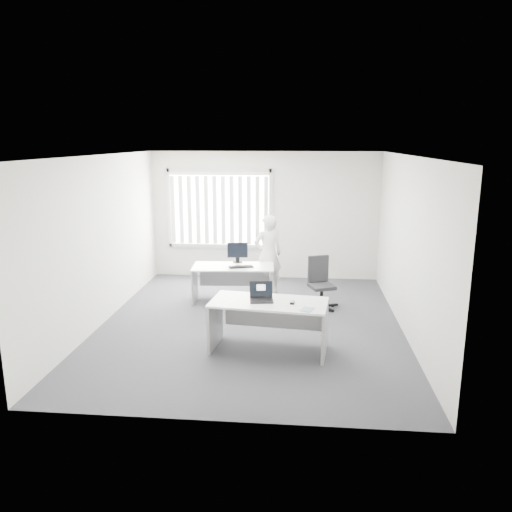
# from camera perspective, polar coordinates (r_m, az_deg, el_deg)

# --- Properties ---
(ground) EXTENTS (6.00, 6.00, 0.00)m
(ground) POSITION_cam_1_polar(r_m,az_deg,el_deg) (8.50, -0.61, -7.79)
(ground) COLOR #404146
(ground) RESTS_ON ground
(wall_back) EXTENTS (5.00, 0.02, 2.80)m
(wall_back) POSITION_cam_1_polar(r_m,az_deg,el_deg) (11.05, 0.98, 4.62)
(wall_back) COLOR silver
(wall_back) RESTS_ON ground
(wall_front) EXTENTS (5.00, 0.02, 2.80)m
(wall_front) POSITION_cam_1_polar(r_m,az_deg,el_deg) (5.23, -4.07, -5.13)
(wall_front) COLOR silver
(wall_front) RESTS_ON ground
(wall_left) EXTENTS (0.02, 6.00, 2.80)m
(wall_left) POSITION_cam_1_polar(r_m,az_deg,el_deg) (8.73, -17.20, 1.73)
(wall_left) COLOR silver
(wall_left) RESTS_ON ground
(wall_right) EXTENTS (0.02, 6.00, 2.80)m
(wall_right) POSITION_cam_1_polar(r_m,az_deg,el_deg) (8.24, 16.93, 1.10)
(wall_right) COLOR silver
(wall_right) RESTS_ON ground
(ceiling) EXTENTS (5.00, 6.00, 0.02)m
(ceiling) POSITION_cam_1_polar(r_m,az_deg,el_deg) (7.95, -0.66, 11.43)
(ceiling) COLOR white
(ceiling) RESTS_ON wall_back
(window) EXTENTS (2.32, 0.06, 1.76)m
(window) POSITION_cam_1_polar(r_m,az_deg,el_deg) (11.11, -4.20, 5.42)
(window) COLOR #BABAB6
(window) RESTS_ON wall_back
(blinds) EXTENTS (2.20, 0.10, 1.50)m
(blinds) POSITION_cam_1_polar(r_m,az_deg,el_deg) (11.06, -4.25, 5.22)
(blinds) COLOR white
(blinds) RESTS_ON wall_back
(desk_near) EXTENTS (1.75, 0.97, 0.76)m
(desk_near) POSITION_cam_1_polar(r_m,az_deg,el_deg) (7.30, 1.46, -6.80)
(desk_near) COLOR silver
(desk_near) RESTS_ON ground
(desk_far) EXTENTS (1.58, 0.83, 0.70)m
(desk_far) POSITION_cam_1_polar(r_m,az_deg,el_deg) (9.54, -2.61, -2.27)
(desk_far) COLOR silver
(desk_far) RESTS_ON ground
(office_chair) EXTENTS (0.70, 0.70, 0.95)m
(office_chair) POSITION_cam_1_polar(r_m,az_deg,el_deg) (9.32, 7.39, -4.08)
(office_chair) COLOR black
(office_chair) RESTS_ON ground
(person) EXTENTS (0.70, 0.60, 1.61)m
(person) POSITION_cam_1_polar(r_m,az_deg,el_deg) (9.94, 1.38, 0.16)
(person) COLOR silver
(person) RESTS_ON ground
(laptop) EXTENTS (0.37, 0.34, 0.26)m
(laptop) POSITION_cam_1_polar(r_m,az_deg,el_deg) (7.19, 0.64, -4.22)
(laptop) COLOR black
(laptop) RESTS_ON desk_near
(paper_sheet) EXTENTS (0.31, 0.24, 0.00)m
(paper_sheet) POSITION_cam_1_polar(r_m,az_deg,el_deg) (7.10, 4.50, -5.57)
(paper_sheet) COLOR silver
(paper_sheet) RESTS_ON desk_near
(mouse) EXTENTS (0.07, 0.11, 0.04)m
(mouse) POSITION_cam_1_polar(r_m,az_deg,el_deg) (7.13, 4.18, -5.30)
(mouse) COLOR #AAAAAC
(mouse) RESTS_ON paper_sheet
(booklet) EXTENTS (0.20, 0.24, 0.01)m
(booklet) POSITION_cam_1_polar(r_m,az_deg,el_deg) (6.91, 5.86, -6.09)
(booklet) COLOR silver
(booklet) RESTS_ON desk_near
(keyboard) EXTENTS (0.48, 0.29, 0.02)m
(keyboard) POSITION_cam_1_polar(r_m,az_deg,el_deg) (9.38, -1.71, -1.25)
(keyboard) COLOR black
(keyboard) RESTS_ON desk_far
(monitor) EXTENTS (0.41, 0.16, 0.40)m
(monitor) POSITION_cam_1_polar(r_m,az_deg,el_deg) (9.71, -2.12, 0.40)
(monitor) COLOR black
(monitor) RESTS_ON desk_far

